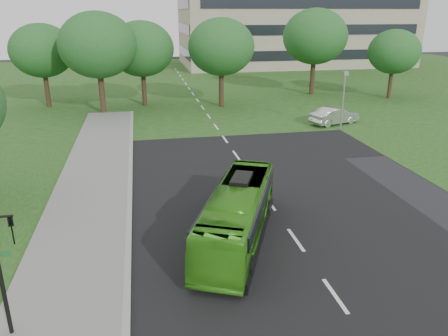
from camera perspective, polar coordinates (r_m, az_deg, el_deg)
name	(u,v)px	position (r m, az deg, el deg)	size (l,w,h in m)	color
ground	(281,220)	(21.02, 7.51, -6.71)	(160.00, 160.00, 0.00)	black
street_surfaces	(204,115)	(42.00, -2.68, 6.99)	(120.00, 120.00, 0.15)	black
tree_park_a	(97,45)	(43.16, -16.20, 15.15)	(7.09, 7.09, 9.42)	black
tree_park_b	(142,49)	(46.25, -10.71, 15.03)	(6.50, 6.50, 8.52)	black
tree_park_c	(221,47)	(45.02, -0.37, 15.53)	(6.63, 6.63, 8.81)	black
tree_park_d	(315,37)	(53.09, 11.81, 16.45)	(7.36, 7.36, 9.73)	black
tree_park_e	(394,52)	(53.11, 21.35, 13.96)	(5.65, 5.65, 7.53)	black
tree_park_f	(42,51)	(48.33, -22.70, 13.95)	(6.20, 6.20, 8.28)	black
bus	(238,214)	(18.64, 1.78, -6.02)	(2.03, 8.66, 2.41)	#3E9A1C
sedan	(334,116)	(39.46, 14.23, 6.63)	(1.57, 4.52, 1.49)	silver
traffic_light	(3,261)	(14.19, -26.92, -10.80)	(0.72, 0.21, 4.45)	black
camera_pole	(344,93)	(37.12, 15.37, 9.46)	(0.42, 0.36, 4.82)	gray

